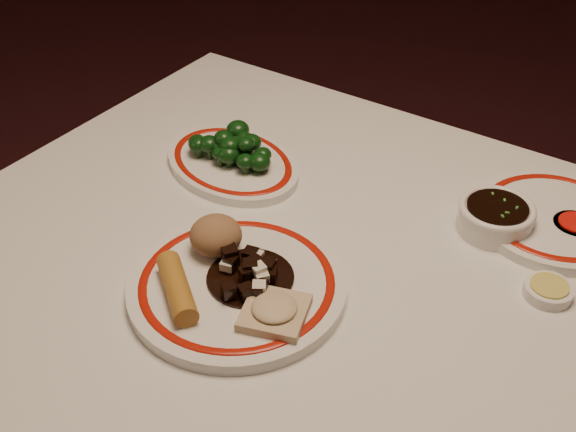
# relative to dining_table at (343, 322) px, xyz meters

# --- Properties ---
(dining_table) EXTENTS (1.20, 0.90, 0.75)m
(dining_table) POSITION_rel_dining_table_xyz_m (0.00, 0.00, 0.00)
(dining_table) COLOR silver
(dining_table) RESTS_ON ground
(main_plate) EXTENTS (0.38, 0.38, 0.02)m
(main_plate) POSITION_rel_dining_table_xyz_m (-0.10, -0.11, 0.10)
(main_plate) COLOR white
(main_plate) RESTS_ON dining_table
(rice_mound) EXTENTS (0.07, 0.07, 0.05)m
(rice_mound) POSITION_rel_dining_table_xyz_m (-0.16, -0.07, 0.14)
(rice_mound) COLOR #936845
(rice_mound) RESTS_ON main_plate
(spring_roll) EXTENTS (0.11, 0.09, 0.03)m
(spring_roll) POSITION_rel_dining_table_xyz_m (-0.15, -0.18, 0.13)
(spring_roll) COLOR #B67F2C
(spring_roll) RESTS_ON main_plate
(fried_wonton) EXTENTS (0.10, 0.10, 0.02)m
(fried_wonton) POSITION_rel_dining_table_xyz_m (-0.03, -0.13, 0.12)
(fried_wonton) COLOR #C3AE89
(fried_wonton) RESTS_ON main_plate
(stirfry_heap) EXTENTS (0.12, 0.12, 0.03)m
(stirfry_heap) POSITION_rel_dining_table_xyz_m (-0.09, -0.10, 0.12)
(stirfry_heap) COLOR black
(stirfry_heap) RESTS_ON main_plate
(broccoli_plate) EXTENTS (0.29, 0.27, 0.02)m
(broccoli_plate) POSITION_rel_dining_table_xyz_m (-0.29, 0.12, 0.10)
(broccoli_plate) COLOR white
(broccoli_plate) RESTS_ON dining_table
(broccoli_pile) EXTENTS (0.15, 0.10, 0.05)m
(broccoli_pile) POSITION_rel_dining_table_xyz_m (-0.29, 0.12, 0.13)
(broccoli_pile) COLOR #23471C
(broccoli_pile) RESTS_ON broccoli_plate
(soy_bowl) EXTENTS (0.11, 0.11, 0.04)m
(soy_bowl) POSITION_rel_dining_table_xyz_m (0.13, 0.21, 0.11)
(soy_bowl) COLOR white
(soy_bowl) RESTS_ON dining_table
(sweet_sour_dish) EXTENTS (0.06, 0.06, 0.02)m
(sweet_sour_dish) POSITION_rel_dining_table_xyz_m (0.23, 0.27, 0.10)
(sweet_sour_dish) COLOR white
(sweet_sour_dish) RESTS_ON dining_table
(mustard_dish) EXTENTS (0.06, 0.06, 0.02)m
(mustard_dish) POSITION_rel_dining_table_xyz_m (0.24, 0.11, 0.10)
(mustard_dish) COLOR white
(mustard_dish) RESTS_ON dining_table
(far_plate) EXTENTS (0.27, 0.27, 0.02)m
(far_plate) POSITION_rel_dining_table_xyz_m (0.20, 0.27, 0.10)
(far_plate) COLOR white
(far_plate) RESTS_ON dining_table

